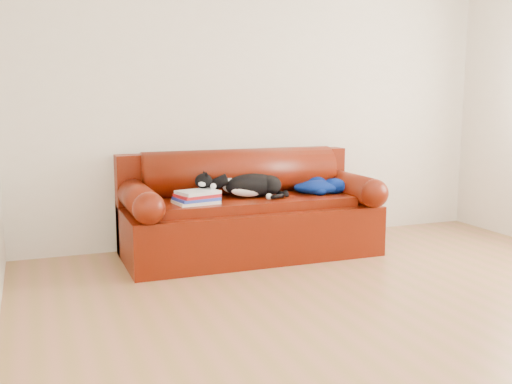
{
  "coord_description": "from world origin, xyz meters",
  "views": [
    {
      "loc": [
        -2.03,
        -3.13,
        1.34
      ],
      "look_at": [
        -0.32,
        1.35,
        0.56
      ],
      "focal_mm": 42.0,
      "sensor_mm": 36.0,
      "label": 1
    }
  ],
  "objects_px": {
    "cat": "(252,186)",
    "blanket": "(320,186)",
    "sofa_base": "(250,227)",
    "book_stack": "(197,197)"
  },
  "relations": [
    {
      "from": "cat",
      "to": "blanket",
      "type": "bearing_deg",
      "value": 20.3
    },
    {
      "from": "sofa_base",
      "to": "book_stack",
      "type": "relative_size",
      "value": 5.92
    },
    {
      "from": "sofa_base",
      "to": "blanket",
      "type": "distance_m",
      "value": 0.71
    },
    {
      "from": "book_stack",
      "to": "cat",
      "type": "height_order",
      "value": "cat"
    },
    {
      "from": "cat",
      "to": "blanket",
      "type": "height_order",
      "value": "cat"
    },
    {
      "from": "cat",
      "to": "blanket",
      "type": "distance_m",
      "value": 0.63
    },
    {
      "from": "sofa_base",
      "to": "cat",
      "type": "xyz_separation_m",
      "value": [
        0.0,
        -0.03,
        0.36
      ]
    },
    {
      "from": "sofa_base",
      "to": "blanket",
      "type": "bearing_deg",
      "value": -2.98
    },
    {
      "from": "book_stack",
      "to": "sofa_base",
      "type": "bearing_deg",
      "value": 16.05
    },
    {
      "from": "cat",
      "to": "book_stack",
      "type": "bearing_deg",
      "value": -146.97
    }
  ]
}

